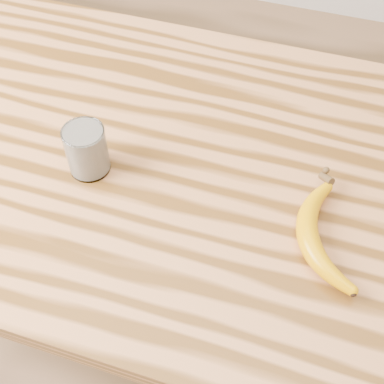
% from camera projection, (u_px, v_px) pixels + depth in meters
% --- Properties ---
extents(table, '(1.20, 0.80, 0.90)m').
position_uv_depth(table, '(144.00, 191.00, 1.11)').
color(table, '#B67540').
rests_on(table, ground).
extents(smoothie_glass, '(0.07, 0.07, 0.09)m').
position_uv_depth(smoothie_glass, '(87.00, 150.00, 0.94)').
color(smoothie_glass, white).
rests_on(smoothie_glass, table).
extents(banana, '(0.20, 0.32, 0.04)m').
position_uv_depth(banana, '(307.00, 236.00, 0.86)').
color(banana, '#D59100').
rests_on(banana, table).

